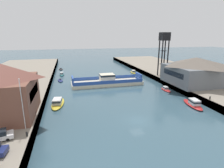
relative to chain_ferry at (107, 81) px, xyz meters
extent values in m
plane|color=#385666|center=(0.00, -27.39, -1.09)|extent=(400.00, 400.00, 0.00)
cube|color=#423D38|center=(-18.42, -7.39, -0.22)|extent=(0.30, 140.00, 1.74)
cube|color=gray|center=(32.26, -7.39, -0.22)|extent=(28.00, 140.00, 1.74)
cube|color=#423D38|center=(18.41, -7.39, -0.22)|extent=(0.30, 140.00, 1.74)
cube|color=beige|center=(0.00, 0.00, -0.54)|extent=(23.66, 7.15, 1.10)
cube|color=#284CA3|center=(-0.04, 3.37, 0.56)|extent=(22.63, 0.39, 1.10)
cube|color=#284CA3|center=(0.04, -3.37, 0.56)|extent=(22.63, 0.39, 1.10)
cube|color=beige|center=(0.00, 0.00, 1.27)|extent=(4.76, 3.83, 2.52)
cube|color=black|center=(0.00, 0.00, 2.18)|extent=(4.80, 3.87, 0.60)
cube|color=#284CA3|center=(11.29, 0.13, 1.11)|extent=(0.56, 4.81, 2.20)
cube|color=#284CA3|center=(-11.29, -0.13, 1.11)|extent=(0.56, 4.81, 2.20)
ellipsoid|color=#237075|center=(-15.14, 19.20, -0.82)|extent=(1.89, 5.41, 0.54)
cube|color=silver|center=(-15.13, 18.79, -0.13)|extent=(1.31, 1.90, 0.83)
cube|color=black|center=(-15.13, 18.79, -0.03)|extent=(1.34, 1.95, 0.25)
ellipsoid|color=red|center=(15.49, -23.34, -0.80)|extent=(3.41, 7.69, 0.58)
cube|color=silver|center=(15.41, -23.90, 0.09)|extent=(2.02, 2.81, 1.19)
cube|color=black|center=(15.41, -23.90, 0.24)|extent=(2.07, 2.89, 0.36)
ellipsoid|color=yellow|center=(-15.37, -14.85, -0.82)|extent=(3.61, 8.63, 0.53)
cube|color=silver|center=(-15.44, -15.48, 0.02)|extent=(2.20, 3.12, 1.15)
cube|color=black|center=(-15.44, -15.48, 0.16)|extent=(2.27, 3.21, 0.34)
ellipsoid|color=yellow|center=(15.56, 16.64, -0.90)|extent=(2.48, 6.06, 0.38)
cube|color=silver|center=(15.51, 16.20, -0.26)|extent=(1.52, 2.19, 0.90)
cube|color=black|center=(15.51, 16.20, -0.15)|extent=(1.56, 2.25, 0.27)
ellipsoid|color=red|center=(15.74, -10.86, -0.89)|extent=(1.96, 4.97, 0.41)
cube|color=silver|center=(15.76, -10.49, -0.32)|extent=(1.29, 1.77, 0.73)
cube|color=black|center=(15.76, -10.49, -0.23)|extent=(1.32, 1.82, 0.22)
ellipsoid|color=navy|center=(-15.46, 8.85, -0.85)|extent=(2.21, 4.99, 0.47)
cube|color=#4C4C51|center=(-15.46, 8.85, -0.37)|extent=(0.63, 0.46, 0.50)
ellipsoid|color=black|center=(-15.86, 32.32, -0.89)|extent=(2.02, 5.06, 0.41)
cube|color=#4C4C51|center=(-15.86, 32.32, -0.43)|extent=(0.64, 0.43, 0.50)
cube|color=brown|center=(-24.59, -22.95, 4.09)|extent=(11.45, 12.03, 6.87)
cube|color=black|center=(-18.90, -22.95, 4.91)|extent=(0.08, 8.42, 1.92)
cube|color=slate|center=(24.96, -11.17, 3.41)|extent=(15.03, 14.59, 5.51)
pyramid|color=#60564C|center=(24.96, -11.17, 7.40)|extent=(15.03, 14.59, 2.48)
cube|color=black|center=(17.48, -11.17, 4.07)|extent=(0.08, 10.21, 1.54)
cylinder|color=black|center=(19.67, 2.13, 6.95)|extent=(0.44, 0.44, 12.59)
cylinder|color=black|center=(21.97, 2.13, 6.95)|extent=(0.44, 0.44, 12.59)
cylinder|color=black|center=(19.67, -0.17, 6.95)|extent=(0.44, 0.44, 12.59)
cylinder|color=black|center=(21.97, -0.17, 6.95)|extent=(0.44, 0.44, 12.59)
cube|color=black|center=(20.82, 0.98, 5.06)|extent=(2.30, 0.20, 0.20)
cube|color=black|center=(20.82, 0.98, 5.06)|extent=(0.20, 2.30, 0.20)
cube|color=black|center=(20.82, 0.98, 9.72)|extent=(2.30, 0.20, 0.20)
cube|color=black|center=(20.82, 0.98, 9.72)|extent=(0.20, 2.30, 0.20)
cube|color=black|center=(20.82, 0.98, 14.63)|extent=(2.99, 2.99, 2.77)
cylinder|color=silver|center=(-19.61, -29.07, 4.66)|extent=(0.12, 0.12, 8.00)
sphere|color=silver|center=(-19.61, -29.07, 8.76)|extent=(0.20, 0.20, 0.20)
cylinder|color=black|center=(-21.32, -32.14, 0.88)|extent=(0.48, 0.30, 0.44)
cylinder|color=black|center=(-21.70, -30.58, 0.88)|extent=(0.48, 0.30, 0.44)
cylinder|color=black|center=(-21.22, -34.46, 0.88)|extent=(0.46, 0.24, 0.44)
cylinder|color=black|center=(-18.97, -31.39, 0.93)|extent=(0.28, 0.28, 0.55)
sphere|color=black|center=(-18.97, -31.39, 1.21)|extent=(0.32, 0.32, 0.32)
cylinder|color=black|center=(-18.97, -24.02, 0.93)|extent=(0.28, 0.28, 0.55)
sphere|color=black|center=(-18.97, -24.02, 1.21)|extent=(0.32, 0.32, 0.32)
cylinder|color=black|center=(18.96, -24.56, 0.93)|extent=(0.28, 0.28, 0.55)
sphere|color=black|center=(18.96, -24.56, 1.21)|extent=(0.32, 0.32, 0.32)
camera|label=1|loc=(-12.56, -57.14, 14.89)|focal=28.82mm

